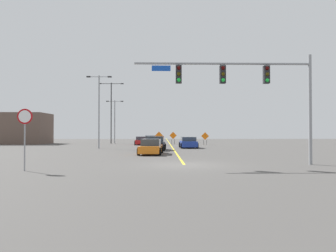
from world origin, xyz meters
The scene contains 16 objects.
ground centered at (0.00, 0.00, 0.00)m, with size 133.93×133.93×0.00m, color #4C4947.
road_centre_stripe centered at (0.00, 37.20, 0.00)m, with size 0.16×74.40×0.01m.
traffic_signal_assembly centered at (3.70, -0.02, 4.86)m, with size 10.47×0.44×6.49m.
stop_sign centered at (-8.09, -2.72, 2.15)m, with size 0.76×0.07×3.07m.
street_lamp_near_right centered at (-9.07, 34.22, 4.24)m, with size 2.84×0.24×7.12m.
street_lamp_mid_right centered at (-8.54, 18.19, 4.92)m, with size 2.86×0.24×8.43m.
street_lamp_mid_left centered at (-9.57, 33.62, 5.81)m, with size 4.05×0.24×9.96m.
construction_sign_median_far centered at (0.48, 30.93, 1.22)m, with size 1.11×0.27×1.91m.
construction_sign_left_shoulder centered at (5.18, 28.83, 1.17)m, with size 1.15×0.05×1.86m.
construction_sign_right_lane centered at (-1.68, 25.78, 1.24)m, with size 1.23×0.19×1.96m.
car_white_distant centered at (-3.22, 35.26, 0.61)m, with size 2.31×4.63×1.29m.
car_red_passing centered at (-4.29, 28.71, 0.59)m, with size 2.07×4.33×1.23m.
car_orange_approaching centered at (-2.23, 8.99, 0.63)m, with size 2.16×4.68×1.31m.
car_black_near centered at (-1.98, 14.77, 0.66)m, with size 2.32×4.39×1.45m.
car_blue_mid centered at (1.87, 19.35, 0.63)m, with size 2.09×4.13×1.32m.
roadside_building_west centered at (-23.88, 32.63, 2.44)m, with size 8.54×6.24×4.88m.
Camera 1 is at (-1.33, -18.60, 1.93)m, focal length 34.09 mm.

